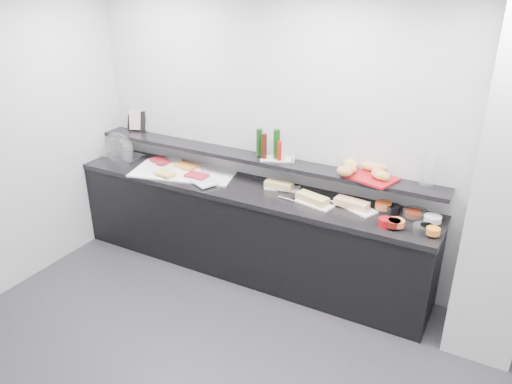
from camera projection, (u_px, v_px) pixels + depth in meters
The scene contains 56 objects.
back_wall at pixel (330, 144), 4.45m from camera, with size 5.00×0.02×2.70m, color #B6B8BD.
column at pixel (512, 191), 3.52m from camera, with size 0.50×0.50×2.70m, color silver.
buffet_cabinet at pixel (246, 231), 4.90m from camera, with size 3.60×0.60×0.85m, color black.
counter_top at pixel (245, 189), 4.72m from camera, with size 3.62×0.62×0.05m, color black.
wall_shelf at pixel (254, 158), 4.75m from camera, with size 3.60×0.25×0.04m, color black.
cloche_base at pixel (124, 157), 5.39m from camera, with size 0.39×0.26×0.04m, color silver.
cloche_dome at pixel (118, 148), 5.34m from camera, with size 0.40×0.26×0.34m, color white.
linen_runner at pixel (184, 172), 5.02m from camera, with size 1.03×0.49×0.01m, color white.
platter_meat_a at pixel (168, 161), 5.27m from camera, with size 0.27×0.18×0.01m, color white.
food_meat_a at pixel (160, 160), 5.23m from camera, with size 0.22×0.14×0.02m, color maroon.
platter_salmon at pixel (191, 166), 5.13m from camera, with size 0.26×0.17×0.01m, color white.
food_salmon at pixel (186, 165), 5.10m from camera, with size 0.23×0.15×0.02m, color orange.
platter_cheese at pixel (160, 171), 5.01m from camera, with size 0.30×0.20×0.01m, color white.
food_cheese at pixel (165, 173), 4.91m from camera, with size 0.20×0.13×0.02m, color #DABC54.
platter_meat_b at pixel (203, 181), 4.78m from camera, with size 0.30×0.20×0.01m, color silver.
food_meat_b at pixel (197, 175), 4.86m from camera, with size 0.22×0.14×0.02m, color maroon.
sandwich_plate_left at pixel (283, 188), 4.66m from camera, with size 0.32×0.14×0.01m, color silver.
sandwich_food_left at pixel (279, 185), 4.64m from camera, with size 0.26×0.10×0.06m, color #D3B76F.
tongs_left at pixel (274, 189), 4.62m from camera, with size 0.01×0.01×0.16m, color #B0B1B7.
sandwich_plate_mid at pixel (314, 204), 4.35m from camera, with size 0.33×0.14×0.01m, color white.
sandwich_food_mid at pixel (312, 198), 4.37m from camera, with size 0.30×0.11×0.06m, color tan.
tongs_mid at pixel (286, 199), 4.42m from camera, with size 0.01×0.01×0.16m, color silver.
sandwich_plate_right at pixel (355, 207), 4.29m from camera, with size 0.40×0.17×0.01m, color white.
sandwich_food_right at pixel (352, 203), 4.27m from camera, with size 0.29×0.11×0.06m, color #E5AE78.
tongs_right at pixel (336, 202), 4.37m from camera, with size 0.01×0.01×0.16m, color #B7B8BE.
bowl_glass_fruit at pixel (385, 208), 4.21m from camera, with size 0.15×0.15×0.07m, color silver.
fill_glass_fruit at pixel (383, 205), 4.23m from camera, with size 0.14×0.14×0.05m, color orange.
bowl_black_jam at pixel (393, 209), 4.19m from camera, with size 0.12×0.12×0.07m, color black.
fill_black_jam at pixel (413, 214), 4.09m from camera, with size 0.13×0.13×0.05m, color #631E0E.
bowl_glass_cream at pixel (415, 214), 4.11m from camera, with size 0.20×0.20×0.07m, color white.
fill_glass_cream at pixel (433, 219), 4.00m from camera, with size 0.14×0.14×0.05m, color silver.
bowl_red_jam at pixel (386, 223), 3.97m from camera, with size 0.12×0.12×0.07m, color maroon.
fill_red_jam at pixel (393, 223), 3.94m from camera, with size 0.12×0.12×0.05m, color #60160D.
bowl_glass_salmon at pixel (423, 229), 3.87m from camera, with size 0.15×0.15×0.07m, color white.
fill_glass_salmon at pixel (396, 223), 3.94m from camera, with size 0.13×0.13×0.05m, color orange.
bowl_black_fruit at pixel (427, 229), 3.87m from camera, with size 0.11×0.11×0.07m, color black.
fill_black_fruit at pixel (433, 231), 3.82m from camera, with size 0.11×0.11×0.05m, color orange.
framed_print at pixel (137, 119), 5.46m from camera, with size 0.25×0.02×0.26m, color black.
print_art at pixel (138, 120), 5.42m from camera, with size 0.19×0.00×0.22m, color #CCA093.
condiment_tray at pixel (276, 158), 4.67m from camera, with size 0.28×0.17×0.01m, color white.
bottle_green_a at pixel (259, 142), 4.69m from camera, with size 0.06×0.06×0.26m, color #103E12.
bottle_brown at pixel (264, 146), 4.61m from camera, with size 0.06×0.06×0.24m, color #3D150B.
bottle_green_b at pixel (277, 144), 4.60m from camera, with size 0.06×0.06×0.28m, color #113B10.
bottle_hot at pixel (279, 151), 4.58m from camera, with size 0.04×0.04×0.18m, color #A4150B.
shaker_salt at pixel (293, 159), 4.54m from camera, with size 0.03×0.03×0.07m, color silver.
shaker_pepper at pixel (284, 157), 4.59m from camera, with size 0.03×0.03×0.07m, color silver.
bread_tray at pixel (370, 177), 4.24m from camera, with size 0.42×0.29×0.02m, color maroon.
bread_roll_nw at pixel (350, 164), 4.39m from camera, with size 0.15×0.09×0.08m, color tan.
bread_roll_n at pixel (369, 166), 4.34m from camera, with size 0.13×0.09×0.08m, color tan.
bread_roll_ne at pixel (379, 168), 4.29m from camera, with size 0.14×0.09×0.08m, color tan.
bread_roll_sw at pixel (345, 171), 4.23m from camera, with size 0.15×0.09×0.08m, color #BF7D49.
bread_roll_s at pixel (381, 176), 4.14m from camera, with size 0.12×0.08×0.08m, color tan.
bread_roll_se at pixel (384, 176), 4.13m from camera, with size 0.12×0.08×0.08m, color #B58E45.
bread_roll_midw at pixel (349, 169), 4.29m from camera, with size 0.13×0.09×0.08m, color #C17C49.
bread_roll_mide at pixel (378, 173), 4.19m from camera, with size 0.12×0.08×0.08m, color #BC7447.
carafe at pixel (429, 171), 4.01m from camera, with size 0.11×0.11×0.30m, color white.
Camera 1 is at (1.45, -2.03, 2.79)m, focal length 35.00 mm.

